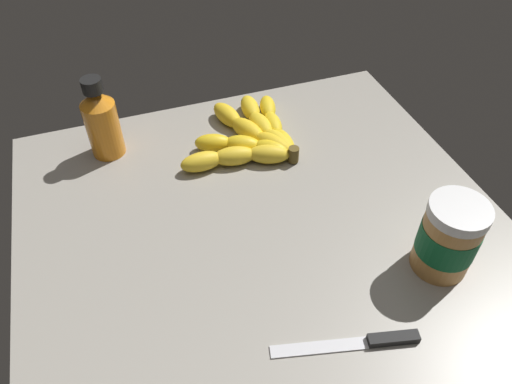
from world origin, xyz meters
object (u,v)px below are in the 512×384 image
object	(u,v)px
banana_bunch	(252,136)
honey_bottle	(102,121)
peanut_butter_jar	(448,238)
butter_knife	(359,342)

from	to	relation	value
banana_bunch	honey_bottle	distance (cm)	28.22
peanut_butter_jar	honey_bottle	xyz separation A→B (cm)	(43.94, 44.22, 0.92)
peanut_butter_jar	butter_knife	xyz separation A→B (cm)	(-7.95, 17.76, -5.86)
honey_bottle	banana_bunch	bearing A→B (deg)	-103.98
butter_knife	honey_bottle	bearing A→B (deg)	27.02
butter_knife	peanut_butter_jar	bearing A→B (deg)	-65.90
peanut_butter_jar	butter_knife	bearing A→B (deg)	114.10
honey_bottle	butter_knife	size ratio (longest dim) A/B	0.80
banana_bunch	butter_knife	distance (cm)	45.21
banana_bunch	peanut_butter_jar	size ratio (longest dim) A/B	1.88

